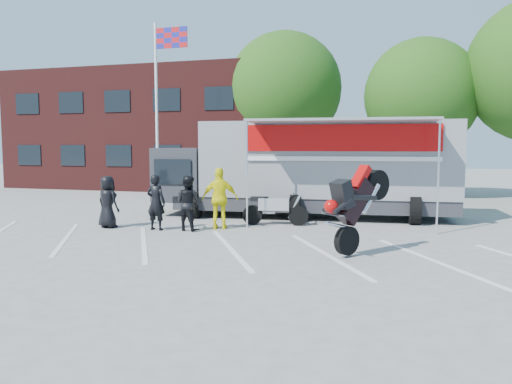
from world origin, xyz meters
The scene contains 13 objects.
ground centered at (0.00, 0.00, 0.00)m, with size 100.00×100.00×0.00m, color #9B9B96.
parking_bay_lines centered at (0.00, 1.00, 0.01)m, with size 18.00×5.00×0.01m, color white.
office_building centered at (-10.00, 18.00, 3.50)m, with size 18.00×8.00×7.00m, color #4C1A18.
flagpole centered at (-6.24, 10.00, 5.05)m, with size 1.61×0.12×8.00m.
tree_left centered at (-2.00, 16.00, 5.57)m, with size 6.12×6.12×8.64m.
tree_mid centered at (5.00, 15.00, 4.94)m, with size 5.44×5.44×7.68m.
transporter_truck centered at (1.20, 6.98, 0.00)m, with size 10.62×5.12×3.38m, color gray, non-canonical shape.
parked_motorcycle centered at (0.37, 4.86, 0.00)m, with size 0.72×2.16×1.13m, color silver, non-canonical shape.
stunt_bike_rider centered at (3.54, 1.43, 0.00)m, with size 0.90×1.90×2.24m, color black, non-canonical shape.
spectator_leather_a centered at (-4.50, 2.90, 0.81)m, with size 0.79×0.51×1.62m, color black.
spectator_leather_b centered at (-2.86, 2.94, 0.84)m, with size 0.62×0.40×1.69m, color black.
spectator_leather_c centered at (-1.90, 3.14, 0.82)m, with size 0.80×0.62×1.65m, color black.
spectator_hivis centered at (-1.08, 3.68, 0.94)m, with size 1.10×0.46×1.88m, color #FFF50D.
Camera 1 is at (4.31, -10.52, 2.54)m, focal length 35.00 mm.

